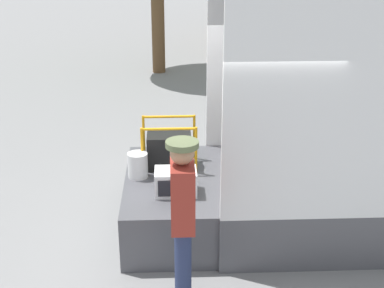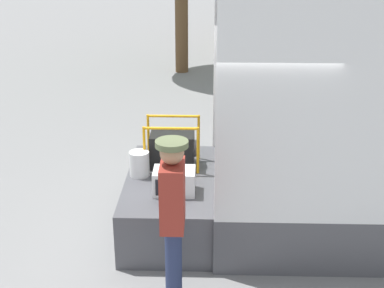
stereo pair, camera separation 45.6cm
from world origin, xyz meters
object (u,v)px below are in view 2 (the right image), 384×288
object	(u,v)px
portable_generator	(174,149)
worker_person	(173,204)
microwave	(174,181)
orange_bucket	(139,164)

from	to	relation	value
portable_generator	worker_person	size ratio (longest dim) A/B	0.41
microwave	worker_person	distance (m)	1.16
worker_person	portable_generator	bearing A→B (deg)	93.19
microwave	portable_generator	bearing A→B (deg)	93.63
microwave	portable_generator	world-z (taller)	portable_generator
microwave	worker_person	world-z (taller)	worker_person
microwave	orange_bucket	world-z (taller)	orange_bucket
orange_bucket	worker_person	bearing A→B (deg)	-71.30
portable_generator	orange_bucket	size ratio (longest dim) A/B	2.22
orange_bucket	portable_generator	bearing A→B (deg)	38.26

